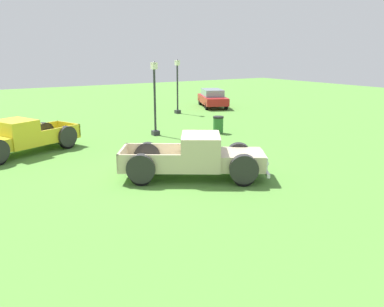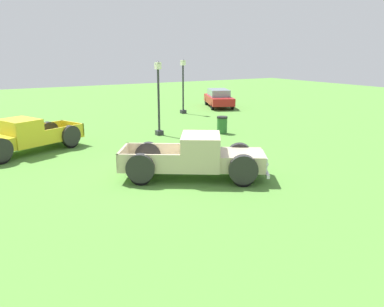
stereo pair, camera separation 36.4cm
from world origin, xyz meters
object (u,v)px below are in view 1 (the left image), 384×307
at_px(pickup_truck_foreground, 202,157).
at_px(pickup_truck_behind_left, 16,139).
at_px(lamp_post_near, 155,97).
at_px(lamp_post_far, 177,85).
at_px(sedan_distant_a, 213,98).
at_px(trash_can, 218,125).

relative_size(pickup_truck_foreground, pickup_truck_behind_left, 1.00).
relative_size(lamp_post_near, lamp_post_far, 1.01).
distance_m(sedan_distant_a, lamp_post_far, 4.59).
relative_size(pickup_truck_foreground, lamp_post_near, 1.35).
bearing_deg(lamp_post_near, trash_can, -23.24).
relative_size(pickup_truck_foreground, trash_can, 5.63).
height_order(sedan_distant_a, trash_can, sedan_distant_a).
bearing_deg(pickup_truck_behind_left, sedan_distant_a, 26.78).
xyz_separation_m(pickup_truck_foreground, trash_can, (5.09, 6.16, -0.28)).
bearing_deg(lamp_post_near, lamp_post_far, 51.34).
bearing_deg(lamp_post_far, pickup_truck_foreground, -116.34).
height_order(lamp_post_near, trash_can, lamp_post_near).
bearing_deg(lamp_post_near, pickup_truck_behind_left, -175.32).
distance_m(pickup_truck_foreground, trash_can, 8.00).
relative_size(pickup_truck_foreground, sedan_distant_a, 1.15).
bearing_deg(pickup_truck_foreground, sedan_distant_a, 54.19).
xyz_separation_m(pickup_truck_foreground, lamp_post_near, (1.88, 7.54, 1.32)).
height_order(pickup_truck_behind_left, sedan_distant_a, pickup_truck_behind_left).
relative_size(sedan_distant_a, trash_can, 4.91).
bearing_deg(sedan_distant_a, lamp_post_far, -160.37).
height_order(pickup_truck_foreground, sedan_distant_a, pickup_truck_foreground).
height_order(pickup_truck_behind_left, lamp_post_near, lamp_post_near).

